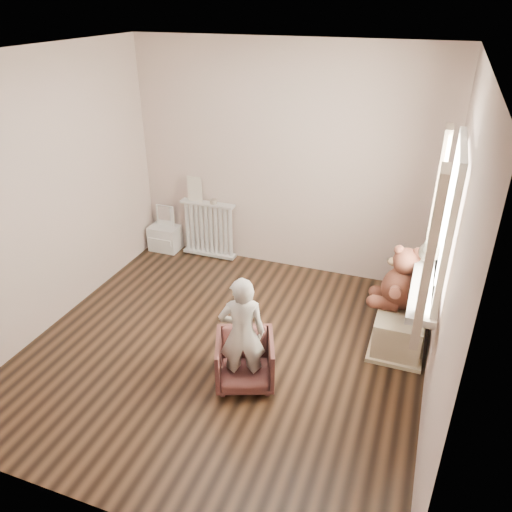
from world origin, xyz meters
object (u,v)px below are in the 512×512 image
(toy_bench, at_px, (400,323))
(plush_cat, at_px, (429,251))
(child, at_px, (242,334))
(radiator, at_px, (209,228))
(teddy_bear, at_px, (404,279))
(toy_vanity, at_px, (164,230))
(armchair, at_px, (245,361))

(toy_bench, xyz_separation_m, plush_cat, (0.14, -0.00, 0.80))
(child, xyz_separation_m, toy_bench, (1.18, 1.10, -0.34))
(radiator, relative_size, teddy_bear, 1.19)
(toy_bench, distance_m, teddy_bear, 0.47)
(toy_bench, bearing_deg, radiator, 158.25)
(plush_cat, bearing_deg, radiator, 167.37)
(toy_vanity, height_order, armchair, toy_vanity)
(plush_cat, bearing_deg, teddy_bear, -178.74)
(child, height_order, plush_cat, plush_cat)
(radiator, xyz_separation_m, armchair, (1.27, -2.02, -0.17))
(radiator, bearing_deg, toy_bench, -21.75)
(toy_vanity, height_order, plush_cat, plush_cat)
(toy_vanity, xyz_separation_m, teddy_bear, (3.04, -0.93, 0.40))
(teddy_bear, bearing_deg, child, -137.59)
(child, relative_size, toy_bench, 1.29)
(toy_vanity, distance_m, plush_cat, 3.43)
(child, distance_m, teddy_bear, 1.61)
(radiator, relative_size, toy_bench, 0.90)
(toy_vanity, bearing_deg, teddy_bear, -17.00)
(armchair, xyz_separation_m, toy_bench, (1.18, 1.05, -0.02))
(radiator, relative_size, armchair, 1.47)
(radiator, xyz_separation_m, toy_vanity, (-0.62, -0.03, -0.11))
(toy_vanity, relative_size, toy_bench, 0.74)
(toy_vanity, bearing_deg, toy_bench, -17.15)
(toy_bench, bearing_deg, toy_vanity, 162.85)
(toy_vanity, height_order, toy_bench, toy_vanity)
(teddy_bear, bearing_deg, toy_vanity, 161.30)
(child, bearing_deg, teddy_bear, -157.27)
(armchair, bearing_deg, child, -111.38)
(child, bearing_deg, armchair, -111.38)
(radiator, distance_m, teddy_bear, 2.62)
(radiator, height_order, plush_cat, plush_cat)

